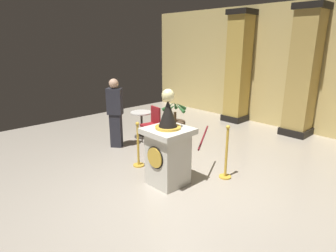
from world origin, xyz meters
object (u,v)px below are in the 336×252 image
Objects in this scene: cafe_chair_red at (153,122)px; potted_palm_left at (175,126)px; pedestal_clock at (168,149)px; stanchion_far at (138,151)px; bystander_guest at (115,111)px; cafe_table at (142,121)px; stanchion_near at (226,160)px.

potted_palm_left is at bearing 88.34° from cafe_chair_red.
cafe_chair_red is at bearing 146.55° from pedestal_clock.
stanchion_far is 0.57× the size of bystander_guest.
pedestal_clock reaches higher than cafe_table.
stanchion_near reaches higher than cafe_table.
bystander_guest is at bearing 166.42° from stanchion_far.
cafe_table is at bearing 172.37° from cafe_chair_red.
potted_palm_left is 0.59× the size of bystander_guest.
stanchion_near is 1.09× the size of stanchion_far.
potted_palm_left is (-1.90, 2.07, -0.39)m from pedestal_clock.
stanchion_far is at bearing -13.58° from bystander_guest.
cafe_chair_red is (0.56, -0.08, 0.11)m from cafe_table.
stanchion_far is (-1.01, 0.08, -0.35)m from pedestal_clock.
stanchion_near reaches higher than cafe_chair_red.
potted_palm_left is at bearing 51.07° from cafe_table.
bystander_guest is at bearing -104.16° from potted_palm_left.
cafe_table is (-1.48, 1.26, 0.12)m from stanchion_far.
bystander_guest is (-2.92, -0.59, 0.55)m from stanchion_near.
pedestal_clock is 1.04× the size of bystander_guest.
cafe_table is (-3.09, 0.36, 0.08)m from stanchion_near.
bystander_guest reaches higher than stanchion_far.
pedestal_clock is 2.30m from cafe_chair_red.
pedestal_clock is 1.83× the size of stanchion_far.
cafe_table is (-0.58, -0.72, 0.17)m from potted_palm_left.
cafe_chair_red is at bearing 173.62° from stanchion_near.
cafe_chair_red is (-2.52, 0.28, 0.19)m from stanchion_near.
stanchion_far is 1.36× the size of cafe_table.
stanchion_near is 1.12× the size of cafe_chair_red.
potted_palm_left is at bearing 156.62° from stanchion_near.
pedestal_clock reaches higher than cafe_chair_red.
pedestal_clock is at bearing -47.47° from potted_palm_left.
cafe_table is (-2.48, 1.34, -0.23)m from pedestal_clock.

